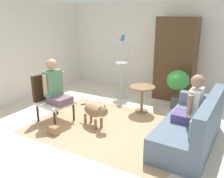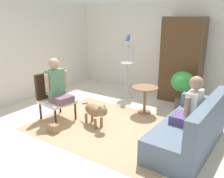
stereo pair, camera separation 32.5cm
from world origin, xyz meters
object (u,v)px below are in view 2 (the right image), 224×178
person_on_armchair (57,84)px  round_end_table (145,95)px  couch (192,130)px  potted_plant (182,85)px  person_on_couch (191,105)px  bird_cage_stand (127,70)px  armoire_cabinet (182,60)px  dog (95,111)px  handbag (53,128)px  parrot (128,38)px  armchair (53,94)px

person_on_armchair → round_end_table: bearing=45.6°
couch → potted_plant: 1.68m
person_on_couch → potted_plant: size_ratio=0.89×
potted_plant → bird_cage_stand: bearing=174.5°
person_on_couch → armoire_cabinet: armoire_cabinet is taller
dog → bird_cage_stand: bearing=102.1°
handbag → armoire_cabinet: bearing=66.6°
couch → round_end_table: 1.59m
armoire_cabinet → dog: bearing=-109.2°
person_on_armchair → parrot: parrot is taller
armoire_cabinet → handbag: size_ratio=10.46×
potted_plant → person_on_armchair: bearing=-134.9°
person_on_couch → potted_plant: (-0.64, 1.53, -0.13)m
armchair → bird_cage_stand: bird_cage_stand is taller
couch → handbag: couch is taller
parrot → person_on_couch: bearing=-37.7°
potted_plant → handbag: (-1.63, -2.44, -0.54)m
round_end_table → parrot: 1.65m
parrot → armoire_cabinet: (1.26, 0.55, -0.53)m
dog → parrot: parrot is taller
dog → couch: bearing=8.6°
person_on_couch → parrot: size_ratio=4.64×
person_on_couch → round_end_table: person_on_couch is taller
round_end_table → bird_cage_stand: (-0.92, 0.76, 0.30)m
couch → dog: 1.84m
armchair → handbag: (0.51, -0.50, -0.46)m
person_on_armchair → armchair: bearing=171.7°
person_on_couch → bird_cage_stand: bearing=142.5°
dog → handbag: dog is taller
couch → bird_cage_stand: size_ratio=1.28×
armchair → potted_plant: armchair is taller
person_on_armchair → round_end_table: (1.33, 1.36, -0.36)m
couch → bird_cage_stand: bearing=143.6°
person_on_couch → dog: person_on_couch is taller
bird_cage_stand → parrot: size_ratio=8.47×
person_on_armchair → round_end_table: 1.93m
person_on_armchair → round_end_table: person_on_armchair is taller
potted_plant → armoire_cabinet: (-0.27, 0.70, 0.43)m
round_end_table → dog: bearing=-113.4°
round_end_table → armoire_cabinet: size_ratio=0.29×
potted_plant → person_on_couch: bearing=-67.2°
couch → person_on_armchair: 2.73m
potted_plant → handbag: 2.98m
armchair → person_on_couch: size_ratio=1.19×
bird_cage_stand → potted_plant: bird_cage_stand is taller
armoire_cabinet → handbag: 3.55m
person_on_armchair → armoire_cabinet: armoire_cabinet is taller
couch → armchair: (-2.82, -0.44, 0.23)m
person_on_armchair → armoire_cabinet: bearing=57.7°
armchair → person_on_armchair: 0.30m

